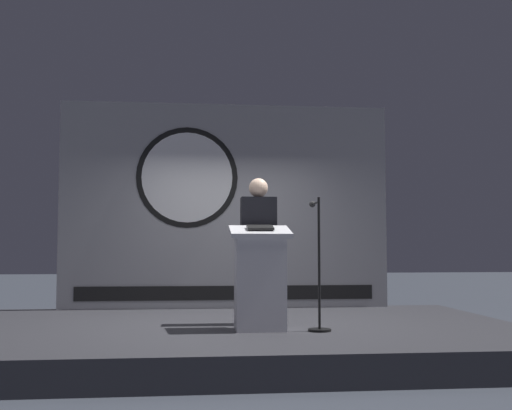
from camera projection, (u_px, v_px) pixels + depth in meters
The scene contains 6 objects.
ground_plane at pixel (235, 352), 6.90m from camera, with size 40.00×40.00×0.00m, color #383D47.
stage_platform at pixel (235, 338), 6.91m from camera, with size 6.40×4.00×0.30m, color #333338.
banner_display at pixel (225, 205), 8.85m from camera, with size 4.70×0.12×2.93m.
podium at pixel (260, 278), 6.50m from camera, with size 0.64×0.50×1.11m.
speaker_person at pixel (258, 249), 7.00m from camera, with size 0.40×0.26×1.66m.
microphone_stand at pixel (318, 284), 6.46m from camera, with size 0.24×0.50×1.39m.
Camera 1 is at (-0.50, -6.98, 1.18)m, focal length 43.20 mm.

